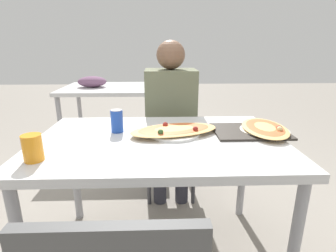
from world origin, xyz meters
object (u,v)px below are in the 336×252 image
object	(u,v)px
drink_glass	(34,148)
pizza_main	(175,130)
soda_can	(118,121)
person_seated	(171,110)
pizza_second	(266,129)
dining_table	(161,151)
chair_far_seated	(171,134)

from	to	relation	value
drink_glass	pizza_main	bearing A→B (deg)	27.81
soda_can	drink_glass	size ratio (longest dim) A/B	1.11
person_seated	soda_can	distance (m)	0.61
pizza_main	drink_glass	size ratio (longest dim) A/B	4.64
person_seated	pizza_main	xyz separation A→B (m)	(-0.01, -0.57, 0.03)
person_seated	pizza_second	xyz separation A→B (m)	(0.49, -0.55, 0.03)
pizza_second	dining_table	bearing A→B (deg)	-172.09
dining_table	person_seated	world-z (taller)	person_seated
chair_far_seated	soda_can	bearing A→B (deg)	63.29
chair_far_seated	pizza_main	xyz separation A→B (m)	(-0.01, -0.68, 0.25)
drink_glass	pizza_second	size ratio (longest dim) A/B	0.27
chair_far_seated	soda_can	size ratio (longest dim) A/B	6.95
person_seated	pizza_main	size ratio (longest dim) A/B	2.33
pizza_main	pizza_second	size ratio (longest dim) A/B	1.26
pizza_second	soda_can	bearing A→B (deg)	177.62
chair_far_seated	person_seated	distance (m)	0.25
dining_table	pizza_second	xyz separation A→B (m)	(0.58, 0.08, 0.09)
soda_can	pizza_second	distance (m)	0.81
pizza_main	soda_can	bearing A→B (deg)	171.05
chair_far_seated	dining_table	bearing A→B (deg)	83.41
person_seated	soda_can	world-z (taller)	person_seated
pizza_main	pizza_second	distance (m)	0.50
pizza_main	drink_glass	xyz separation A→B (m)	(-0.60, -0.32, 0.04)
pizza_second	chair_far_seated	bearing A→B (deg)	126.54
soda_can	pizza_second	xyz separation A→B (m)	(0.81, -0.03, -0.04)
dining_table	pizza_main	size ratio (longest dim) A/B	2.43
person_seated	drink_glass	bearing A→B (deg)	55.53
person_seated	drink_glass	size ratio (longest dim) A/B	10.82
chair_far_seated	person_seated	world-z (taller)	person_seated
pizza_main	chair_far_seated	bearing A→B (deg)	89.43
chair_far_seated	drink_glass	bearing A→B (deg)	58.67
chair_far_seated	drink_glass	xyz separation A→B (m)	(-0.61, -1.00, 0.29)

